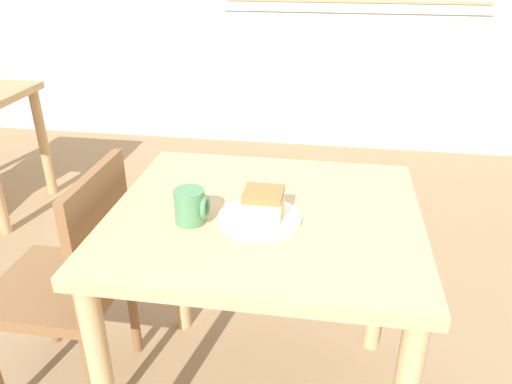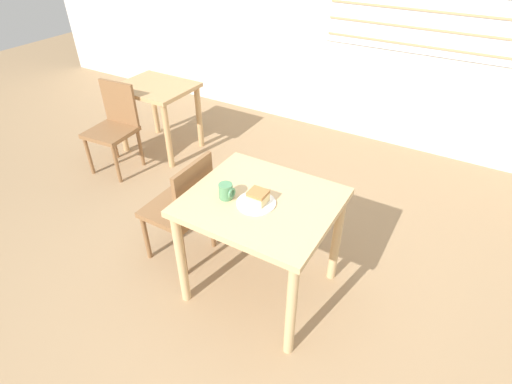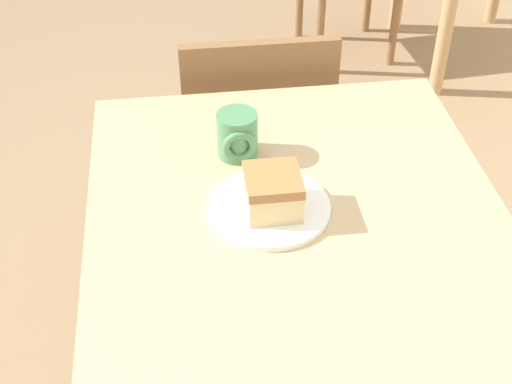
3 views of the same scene
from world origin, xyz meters
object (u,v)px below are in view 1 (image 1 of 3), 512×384
object	(u,v)px
chair_near_window	(74,277)
coffee_mug	(191,206)
dining_table_near	(265,248)
cake_slice	(263,203)
plate	(260,218)

from	to	relation	value
chair_near_window	coffee_mug	xyz separation A→B (m)	(0.45, -0.09, 0.35)
dining_table_near	cake_slice	world-z (taller)	cake_slice
dining_table_near	coffee_mug	world-z (taller)	coffee_mug
dining_table_near	chair_near_window	world-z (taller)	chair_near_window
dining_table_near	plate	distance (m)	0.14
chair_near_window	coffee_mug	bearing A→B (deg)	78.60
plate	cake_slice	bearing A→B (deg)	32.26
cake_slice	dining_table_near	bearing A→B (deg)	92.27
plate	cake_slice	size ratio (longest dim) A/B	2.17
cake_slice	coffee_mug	size ratio (longest dim) A/B	1.11
dining_table_near	chair_near_window	bearing A→B (deg)	-179.93
plate	dining_table_near	bearing A→B (deg)	82.49
dining_table_near	plate	world-z (taller)	plate
dining_table_near	chair_near_window	size ratio (longest dim) A/B	1.03
dining_table_near	coffee_mug	xyz separation A→B (m)	(-0.19, -0.09, 0.17)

